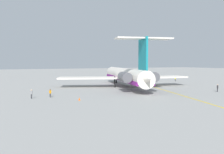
{
  "coord_description": "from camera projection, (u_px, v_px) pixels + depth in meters",
  "views": [
    {
      "loc": [
        -58.25,
        43.14,
        6.98
      ],
      "look_at": [
        0.05,
        14.02,
        2.87
      ],
      "focal_mm": 38.38,
      "sensor_mm": 36.0,
      "label": 1
    }
  ],
  "objects": [
    {
      "name": "ground",
      "position": [
        154.0,
        85.0,
        71.69
      ],
      "size": [
        370.75,
        370.75,
        0.0
      ],
      "primitive_type": "plane",
      "color": "gray"
    },
    {
      "name": "main_jetliner",
      "position": [
        126.0,
        75.0,
        65.91
      ],
      "size": [
        41.18,
        36.88,
        12.2
      ],
      "rotation": [
        0.0,
        0.0,
        -0.27
      ],
      "color": "silver",
      "rests_on": "ground"
    },
    {
      "name": "ground_crew_near_nose",
      "position": [
        50.0,
        92.0,
        47.02
      ],
      "size": [
        0.26,
        0.4,
        1.64
      ],
      "rotation": [
        0.0,
        0.0,
        2.87
      ],
      "color": "black",
      "rests_on": "ground"
    },
    {
      "name": "ground_crew_near_tail",
      "position": [
        31.0,
        93.0,
        45.51
      ],
      "size": [
        0.28,
        0.41,
        1.77
      ],
      "rotation": [
        0.0,
        0.0,
        3.63
      ],
      "color": "black",
      "rests_on": "ground"
    },
    {
      "name": "ground_crew_portside",
      "position": [
        175.0,
        78.0,
        86.29
      ],
      "size": [
        0.29,
        0.34,
        1.65
      ],
      "rotation": [
        0.0,
        0.0,
        5.59
      ],
      "color": "black",
      "rests_on": "ground"
    },
    {
      "name": "ground_crew_starboard",
      "position": [
        218.0,
        87.0,
        55.96
      ],
      "size": [
        0.28,
        0.44,
        1.75
      ],
      "rotation": [
        0.0,
        0.0,
        6.17
      ],
      "color": "black",
      "rests_on": "ground"
    },
    {
      "name": "safety_cone_nose",
      "position": [
        79.0,
        99.0,
        43.39
      ],
      "size": [
        0.4,
        0.4,
        0.55
      ],
      "primitive_type": "cone",
      "color": "#EA590F",
      "rests_on": "ground"
    },
    {
      "name": "taxiway_centreline",
      "position": [
        149.0,
        85.0,
        70.92
      ],
      "size": [
        90.09,
        27.23,
        0.01
      ],
      "primitive_type": "cube",
      "rotation": [
        0.0,
        0.0,
        -0.29
      ],
      "color": "gold",
      "rests_on": "ground"
    }
  ]
}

